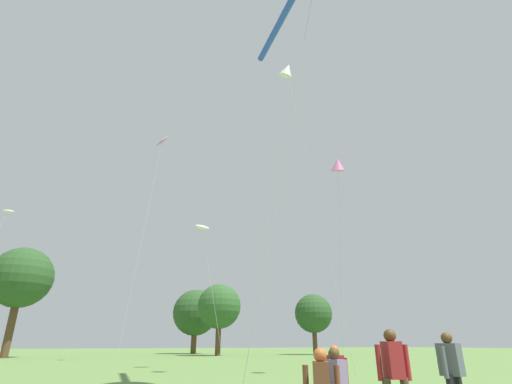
# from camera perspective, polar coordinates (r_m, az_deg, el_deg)

# --- Properties ---
(person_grey_haired_man) EXTENTS (0.57, 0.50, 1.71)m
(person_grey_haired_man) POSITION_cam_1_polar(r_m,az_deg,el_deg) (8.04, 19.94, -23.87)
(person_grey_haired_man) COLOR #473828
(person_grey_haired_man) RESTS_ON ground
(person_brown_coat) EXTENTS (0.51, 0.39, 1.43)m
(person_brown_coat) POSITION_cam_1_polar(r_m,az_deg,el_deg) (8.18, 11.91, -25.72)
(person_brown_coat) COLOR black
(person_brown_coat) RESTS_ON ground
(person_dark_jacket) EXTENTS (0.60, 0.47, 1.68)m
(person_dark_jacket) POSITION_cam_1_polar(r_m,az_deg,el_deg) (9.38, 27.24, -22.52)
(person_dark_jacket) COLOR black
(person_dark_jacket) RESTS_ON ground
(small_kite_triangle_green) EXTENTS (2.36, 3.86, 11.62)m
(small_kite_triangle_green) POSITION_cam_1_polar(r_m,az_deg,el_deg) (22.71, 12.11, 3.95)
(small_kite_triangle_green) COLOR pink
(small_kite_triangle_green) RESTS_ON ground
(small_kite_streamer_purple) EXTENTS (2.22, 1.68, 9.32)m
(small_kite_streamer_purple) POSITION_cam_1_polar(r_m,az_deg,el_deg) (27.26, -8.03, -5.34)
(small_kite_streamer_purple) COLOR white
(small_kite_streamer_purple) RESTS_ON ground
(small_kite_tiny_distant) EXTENTS (2.83, 3.76, 21.81)m
(small_kite_tiny_distant) POSITION_cam_1_polar(r_m,az_deg,el_deg) (40.99, -14.06, 6.27)
(small_kite_tiny_distant) COLOR pink
(small_kite_tiny_distant) RESTS_ON ground
(small_kite_stunt_black) EXTENTS (2.46, 1.19, 9.13)m
(small_kite_stunt_black) POSITION_cam_1_polar(r_m,az_deg,el_deg) (27.88, -33.28, -2.93)
(small_kite_stunt_black) COLOR white
(small_kite_stunt_black) RESTS_ON ground
(small_kite_bird_shape) EXTENTS (3.19, 1.44, 17.80)m
(small_kite_bird_shape) POSITION_cam_1_polar(r_m,az_deg,el_deg) (24.92, 4.71, 17.55)
(small_kite_bird_shape) COLOR white
(small_kite_bird_shape) RESTS_ON ground
(tree_pine_center) EXTENTS (7.19, 7.19, 9.83)m
(tree_pine_center) POSITION_cam_1_polar(r_m,az_deg,el_deg) (65.85, -9.05, -17.37)
(tree_pine_center) COLOR #513823
(tree_pine_center) RESTS_ON ground
(tree_oak_right) EXTENTS (5.58, 5.58, 8.52)m
(tree_oak_right) POSITION_cam_1_polar(r_m,az_deg,el_deg) (60.66, 8.58, -17.52)
(tree_oak_right) COLOR #513823
(tree_oak_right) RESTS_ON ground
(tree_oak_left) EXTENTS (7.00, 7.00, 12.29)m
(tree_oak_left) POSITION_cam_1_polar(r_m,az_deg,el_deg) (53.89, -31.63, -10.86)
(tree_oak_left) COLOR #513823
(tree_oak_left) RESTS_ON ground
(tree_broad_distant) EXTENTS (5.95, 5.95, 9.27)m
(tree_broad_distant) POSITION_cam_1_polar(r_m,az_deg,el_deg) (55.10, -5.52, -16.66)
(tree_broad_distant) COLOR #513823
(tree_broad_distant) RESTS_ON ground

